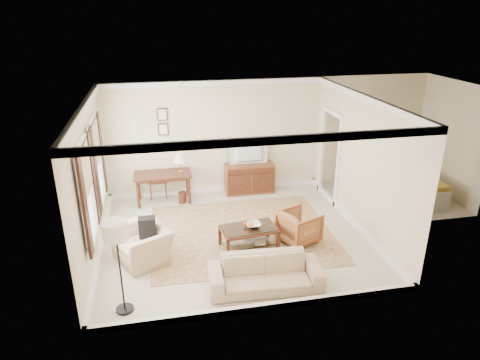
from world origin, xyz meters
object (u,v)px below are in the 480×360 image
object	(u,v)px
striped_armchair	(299,225)
club_armchair	(142,239)
sideboard	(249,178)
tv	(250,147)
writing_desk	(163,178)
coffee_table	(249,232)
sofa	(265,269)

from	to	relation	value
striped_armchair	club_armchair	world-z (taller)	club_armchair
sideboard	tv	distance (m)	0.85
writing_desk	club_armchair	bearing A→B (deg)	-100.57
sideboard	club_armchair	distance (m)	3.87
striped_armchair	club_armchair	size ratio (longest dim) A/B	0.72
coffee_table	striped_armchair	size ratio (longest dim) A/B	1.58
writing_desk	striped_armchair	xyz separation A→B (m)	(2.66, -2.53, -0.27)
sideboard	striped_armchair	world-z (taller)	sideboard
sideboard	coffee_table	bearing A→B (deg)	-102.83
club_armchair	sideboard	bearing A→B (deg)	108.86
tv	coffee_table	distance (m)	2.95
writing_desk	striped_armchair	distance (m)	3.68
sideboard	tv	world-z (taller)	tv
striped_armchair	sofa	xyz separation A→B (m)	(-1.08, -1.41, 0.01)
sideboard	club_armchair	xyz separation A→B (m)	(-2.70, -2.77, 0.06)
striped_armchair	club_armchair	distance (m)	3.14
writing_desk	sofa	distance (m)	4.25
striped_armchair	sofa	size ratio (longest dim) A/B	0.38
sideboard	club_armchair	size ratio (longest dim) A/B	1.23
tv	sofa	xyz separation A→B (m)	(-0.64, -4.09, -0.86)
tv	club_armchair	size ratio (longest dim) A/B	0.91
club_armchair	tv	bearing A→B (deg)	108.65
writing_desk	sofa	world-z (taller)	same
sideboard	club_armchair	world-z (taller)	club_armchair
coffee_table	club_armchair	world-z (taller)	club_armchair
tv	striped_armchair	world-z (taller)	tv
coffee_table	sofa	xyz separation A→B (m)	(-0.01, -1.34, 0.02)
writing_desk	sideboard	distance (m)	2.24
sideboard	striped_armchair	distance (m)	2.73
sideboard	sofa	bearing A→B (deg)	-98.80
sideboard	striped_armchair	xyz separation A→B (m)	(0.44, -2.70, -0.02)
coffee_table	club_armchair	size ratio (longest dim) A/B	1.14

